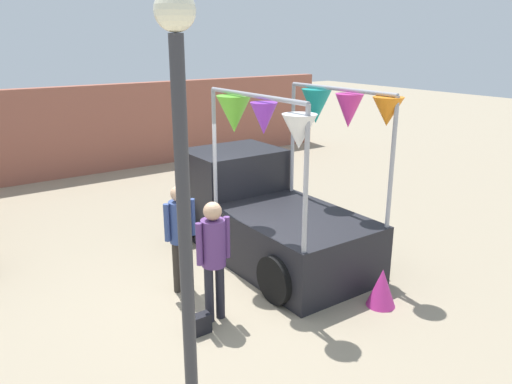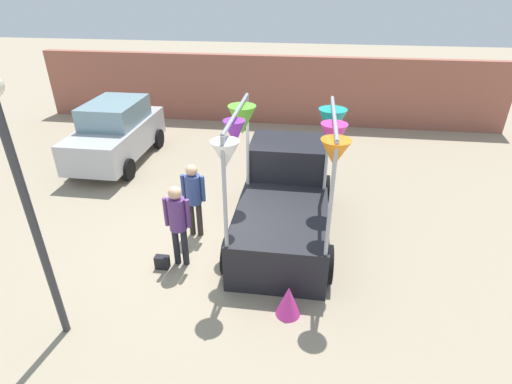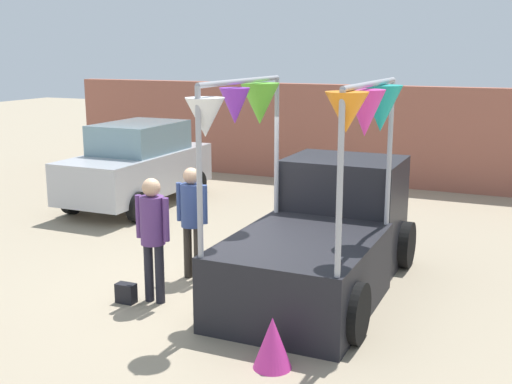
% 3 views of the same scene
% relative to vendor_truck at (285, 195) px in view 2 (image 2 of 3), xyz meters
% --- Properties ---
extents(ground_plane, '(60.00, 60.00, 0.00)m').
position_rel_vendor_truck_xyz_m(ground_plane, '(-1.33, -0.89, -0.90)').
color(ground_plane, gray).
extents(vendor_truck, '(2.41, 4.12, 3.12)m').
position_rel_vendor_truck_xyz_m(vendor_truck, '(0.00, 0.00, 0.00)').
color(vendor_truck, black).
rests_on(vendor_truck, ground).
extents(parked_car, '(1.88, 4.00, 1.88)m').
position_rel_vendor_truck_xyz_m(parked_car, '(-5.50, 3.21, 0.05)').
color(parked_car, '#B7B7BC').
rests_on(parked_car, ground).
extents(person_customer, '(0.53, 0.34, 1.78)m').
position_rel_vendor_truck_xyz_m(person_customer, '(-1.98, -1.59, 0.19)').
color(person_customer, black).
rests_on(person_customer, ground).
extents(person_vendor, '(0.53, 0.34, 1.75)m').
position_rel_vendor_truck_xyz_m(person_vendor, '(-1.96, -0.53, 0.17)').
color(person_vendor, '#2D2823').
rests_on(person_vendor, ground).
extents(handbag, '(0.28, 0.16, 0.28)m').
position_rel_vendor_truck_xyz_m(handbag, '(-2.33, -1.79, -0.76)').
color(handbag, black).
rests_on(handbag, ground).
extents(street_lamp, '(0.32, 0.32, 4.25)m').
position_rel_vendor_truck_xyz_m(street_lamp, '(-3.38, -3.58, 1.85)').
color(street_lamp, '#333338').
rests_on(street_lamp, ground).
extents(brick_boundary_wall, '(18.00, 0.36, 2.60)m').
position_rel_vendor_truck_xyz_m(brick_boundary_wall, '(-1.33, 7.66, 0.40)').
color(brick_boundary_wall, '#9E5947').
rests_on(brick_boundary_wall, ground).
extents(folded_kite_bundle_magenta, '(0.58, 0.58, 0.60)m').
position_rel_vendor_truck_xyz_m(folded_kite_bundle_magenta, '(0.28, -2.70, -0.60)').
color(folded_kite_bundle_magenta, '#D83399').
rests_on(folded_kite_bundle_magenta, ground).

